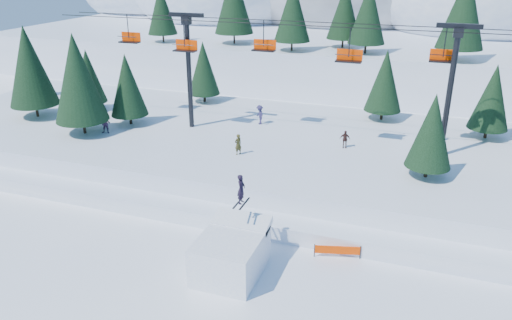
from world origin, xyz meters
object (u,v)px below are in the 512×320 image
(jump_kicker, at_px, (231,253))
(banner_far, at_px, (396,248))
(chairlift, at_px, (308,61))
(banner_near, at_px, (337,250))

(jump_kicker, height_order, banner_far, jump_kicker)
(jump_kicker, height_order, chairlift, chairlift)
(chairlift, bearing_deg, banner_far, -53.58)
(banner_near, bearing_deg, chairlift, 112.28)
(jump_kicker, xyz_separation_m, chairlift, (0.08, 17.00, 8.01))
(banner_near, height_order, banner_far, same)
(chairlift, xyz_separation_m, banner_near, (5.52, -13.47, -8.78))
(chairlift, distance_m, banner_far, 17.37)
(chairlift, relative_size, banner_near, 16.61)
(jump_kicker, distance_m, chairlift, 18.79)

